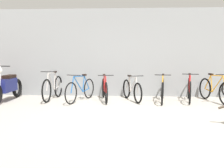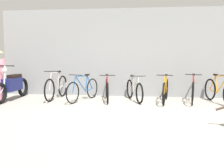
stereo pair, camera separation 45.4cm
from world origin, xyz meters
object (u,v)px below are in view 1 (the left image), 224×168
at_px(motorcycle, 7,87).
at_px(bicycle_2, 105,89).
at_px(bicycle_4, 163,90).
at_px(bicycle_6, 215,90).
at_px(bicycle_0, 53,88).
at_px(bicycle_1, 81,90).
at_px(bicycle_5, 189,89).
at_px(bicycle_3, 132,90).

bearing_deg(motorcycle, bicycle_2, 95.46).
height_order(bicycle_4, bicycle_6, bicycle_6).
height_order(bicycle_0, bicycle_4, bicycle_0).
bearing_deg(bicycle_0, motorcycle, -72.62).
bearing_deg(motorcycle, bicycle_1, 93.08).
xyz_separation_m(bicycle_4, bicycle_6, (1.54, -0.00, 0.01)).
xyz_separation_m(bicycle_1, bicycle_2, (0.72, 0.16, -0.01)).
height_order(bicycle_2, motorcycle, motorcycle).
xyz_separation_m(bicycle_0, bicycle_5, (4.22, -0.01, -0.02)).
xyz_separation_m(bicycle_0, bicycle_6, (4.95, -0.11, -0.02)).
bearing_deg(bicycle_0, bicycle_6, 93.30).
bearing_deg(bicycle_1, bicycle_3, 116.49).
bearing_deg(bicycle_1, motorcycle, -67.52).
relative_size(bicycle_5, bicycle_6, 0.96).
bearing_deg(bicycle_6, motorcycle, -102.13).
xyz_separation_m(bicycle_1, bicycle_5, (3.31, 0.19, 0.01)).
relative_size(bicycle_0, bicycle_2, 1.01).
bearing_deg(bicycle_5, bicycle_6, 93.46).
relative_size(bicycle_4, bicycle_5, 1.04).
distance_m(bicycle_1, bicycle_5, 3.31).
bearing_deg(bicycle_4, bicycle_6, 98.62).
bearing_deg(bicycle_4, bicycle_2, -83.46).
height_order(bicycle_2, bicycle_5, bicycle_5).
xyz_separation_m(bicycle_1, bicycle_3, (1.56, 0.18, -0.02)).
distance_m(bicycle_3, bicycle_5, 1.75).
height_order(bicycle_3, bicycle_5, bicycle_5).
relative_size(bicycle_3, bicycle_6, 0.87).
xyz_separation_m(bicycle_2, motorcycle, (-2.96, -0.26, 0.10)).
distance_m(bicycle_0, bicycle_6, 4.95).
distance_m(bicycle_0, bicycle_3, 2.48).
bearing_deg(bicycle_4, motorcycle, -79.02).
height_order(bicycle_1, bicycle_2, bicycle_1).
bearing_deg(bicycle_3, bicycle_5, 70.26).
distance_m(bicycle_1, bicycle_2, 0.74).
distance_m(bicycle_4, bicycle_6, 1.54).
distance_m(bicycle_6, motorcycle, 6.27).
bearing_deg(bicycle_0, bicycle_4, 92.74).
bearing_deg(bicycle_1, bicycle_2, 122.07).
distance_m(bicycle_3, motorcycle, 3.81).
bearing_deg(bicycle_2, bicycle_5, 81.32).
distance_m(bicycle_0, bicycle_1, 0.94).
distance_m(bicycle_1, bicycle_4, 2.49).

